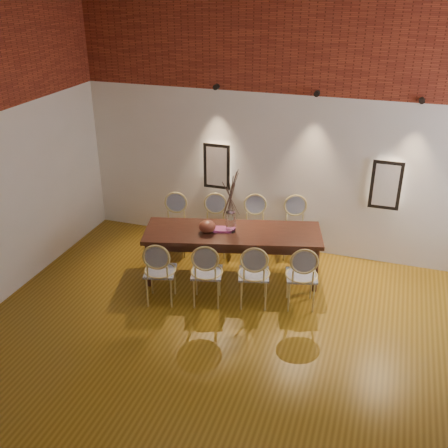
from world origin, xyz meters
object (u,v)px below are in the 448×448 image
(chair_near_a, at_px, (160,271))
(vase, at_px, (231,222))
(chair_near_b, at_px, (207,272))
(chair_far_b, at_px, (215,227))
(chair_far_c, at_px, (255,228))
(chair_far_d, at_px, (295,229))
(book, at_px, (222,229))
(chair_near_d, at_px, (301,275))
(chair_far_a, at_px, (175,226))
(chair_near_c, at_px, (254,274))
(bowl, at_px, (207,227))
(dining_table, at_px, (233,254))

(chair_near_a, bearing_deg, vase, 36.84)
(chair_near_b, distance_m, chair_far_b, 1.37)
(chair_far_c, relative_size, chair_far_d, 1.00)
(chair_far_b, xyz_separation_m, book, (0.33, -0.60, 0.30))
(chair_near_a, relative_size, chair_near_d, 1.00)
(chair_near_a, height_order, book, chair_near_a)
(chair_far_a, distance_m, chair_far_b, 0.63)
(chair_far_a, bearing_deg, book, 140.17)
(chair_near_b, xyz_separation_m, chair_far_b, (-0.35, 1.32, 0.00))
(chair_near_c, relative_size, book, 3.62)
(chair_far_b, distance_m, bowl, 0.82)
(chair_far_c, bearing_deg, chair_far_d, -180.00)
(chair_far_c, bearing_deg, bowl, 47.40)
(chair_far_b, height_order, chair_far_c, same)
(chair_far_a, bearing_deg, vase, 143.16)
(dining_table, height_order, book, book)
(dining_table, relative_size, chair_far_b, 2.68)
(chair_far_b, bearing_deg, chair_near_b, 90.00)
(dining_table, bearing_deg, chair_far_a, 144.07)
(chair_far_a, height_order, chair_far_b, same)
(chair_near_c, relative_size, chair_far_c, 1.00)
(vase, height_order, bowl, vase)
(chair_far_d, bearing_deg, chair_near_c, 65.30)
(chair_near_c, xyz_separation_m, chair_near_d, (0.61, 0.16, 0.00))
(chair_far_a, relative_size, bowl, 3.92)
(chair_near_c, xyz_separation_m, chair_far_c, (-0.35, 1.32, 0.00))
(chair_far_c, distance_m, book, 0.86)
(chair_near_c, height_order, chair_far_b, same)
(chair_near_a, xyz_separation_m, chair_near_b, (0.61, 0.16, 0.00))
(chair_far_c, height_order, bowl, chair_far_c)
(chair_near_d, distance_m, vase, 1.27)
(vase, bearing_deg, chair_near_a, -128.34)
(chair_far_d, height_order, bowl, chair_far_d)
(book, bearing_deg, chair_near_d, -18.01)
(chair_near_c, bearing_deg, bowl, 136.79)
(chair_near_b, relative_size, chair_far_c, 1.00)
(chair_near_a, bearing_deg, chair_near_c, -0.00)
(chair_far_d, bearing_deg, dining_table, 35.93)
(chair_far_a, distance_m, bowl, 1.01)
(bowl, bearing_deg, chair_near_b, -71.05)
(chair_far_c, bearing_deg, book, 55.05)
(chair_far_b, relative_size, chair_far_c, 1.00)
(chair_far_c, bearing_deg, chair_far_b, -0.00)
(chair_near_a, bearing_deg, chair_near_d, -0.00)
(dining_table, xyz_separation_m, chair_near_a, (-0.74, -0.90, 0.09))
(chair_near_a, height_order, chair_far_d, same)
(chair_far_b, relative_size, bowl, 3.92)
(chair_near_a, distance_m, vase, 1.22)
(chair_far_b, bearing_deg, chair_far_c, 180.00)
(vase, bearing_deg, chair_near_d, -20.24)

